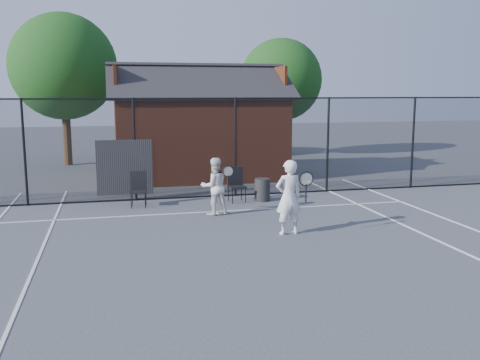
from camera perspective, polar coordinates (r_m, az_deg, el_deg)
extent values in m
plane|color=#41464A|center=(11.47, 0.31, -6.65)|extent=(80.00, 80.00, 0.00)
cube|color=silver|center=(14.31, -2.58, -3.37)|extent=(11.00, 0.06, 0.01)
cube|color=silver|center=(9.37, -22.11, -11.09)|extent=(0.06, 18.00, 0.01)
cube|color=silver|center=(11.47, 23.47, -7.44)|extent=(0.06, 18.00, 0.01)
cube|color=silver|center=(14.16, -2.46, -3.50)|extent=(0.06, 0.30, 0.01)
cylinder|color=black|center=(15.96, -22.00, 2.73)|extent=(0.07, 0.07, 3.00)
cylinder|color=black|center=(15.80, -11.17, 3.18)|extent=(0.07, 0.07, 3.00)
cylinder|color=black|center=(16.20, -0.50, 3.51)|extent=(0.07, 0.07, 3.00)
cylinder|color=black|center=(17.13, 9.34, 3.71)|extent=(0.07, 0.07, 3.00)
cylinder|color=black|center=(18.50, 17.96, 3.80)|extent=(0.07, 0.07, 3.00)
cylinder|color=black|center=(15.92, -4.05, 8.68)|extent=(22.00, 0.04, 0.04)
cylinder|color=black|center=(16.23, -3.93, -1.75)|extent=(22.00, 0.04, 0.04)
cube|color=black|center=(16.01, -3.99, 3.41)|extent=(22.00, 3.00, 0.01)
cube|color=black|center=(15.83, -12.20, 1.33)|extent=(1.60, 0.04, 1.60)
cube|color=maroon|center=(20.02, -4.50, 4.63)|extent=(6.00, 4.00, 3.00)
cube|color=black|center=(18.96, -4.10, 10.51)|extent=(6.50, 2.36, 1.32)
cube|color=black|center=(20.94, -5.02, 10.40)|extent=(6.50, 2.36, 1.32)
cube|color=maroon|center=(19.70, -13.22, 10.25)|extent=(0.10, 2.80, 1.06)
cube|color=maroon|center=(20.62, 3.68, 10.43)|extent=(0.10, 2.80, 1.06)
cylinder|color=#382516|center=(24.34, -17.96, 4.49)|extent=(0.36, 0.36, 2.52)
sphere|color=#1A4213|center=(24.29, -18.32, 11.41)|extent=(4.48, 4.48, 4.48)
cylinder|color=#382516|center=(26.56, 4.34, 4.99)|extent=(0.36, 0.36, 2.23)
sphere|color=#1A4213|center=(26.49, 4.41, 10.62)|extent=(3.97, 3.97, 3.97)
imported|color=white|center=(11.97, 5.21, -1.85)|extent=(0.66, 0.47, 1.69)
torus|color=black|center=(11.67, 7.08, 0.12)|extent=(0.33, 0.03, 0.33)
cylinder|color=black|center=(11.72, 7.05, -1.40)|extent=(0.03, 0.03, 0.40)
imported|color=white|center=(13.84, -2.75, -0.68)|extent=(0.80, 0.67, 1.49)
torus|color=black|center=(13.54, -1.29, 0.94)|extent=(0.29, 0.02, 0.29)
cylinder|color=black|center=(13.59, -1.28, -0.22)|extent=(0.03, 0.03, 0.36)
cube|color=black|center=(15.06, -10.79, -1.06)|extent=(0.51, 0.53, 0.95)
cube|color=black|center=(15.44, -0.32, -0.57)|extent=(0.51, 0.53, 0.98)
cylinder|color=black|center=(15.66, 2.40, -1.04)|extent=(0.46, 0.46, 0.66)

